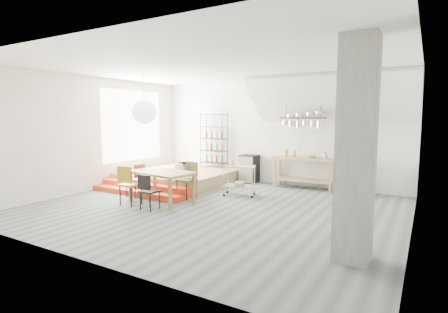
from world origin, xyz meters
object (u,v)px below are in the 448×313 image
Objects in this scene: rolling_cart at (239,176)px; stove at (354,176)px; mini_fridge at (249,169)px; dining_table at (161,175)px.

stove is at bearing 18.46° from rolling_cart.
rolling_cart is at bearing -71.47° from mini_fridge.
rolling_cart is (1.32, 1.56, -0.16)m from dining_table.
dining_table is 1.92× the size of rolling_cart.
rolling_cart is at bearing -145.14° from stove.
stove is 1.31× the size of rolling_cart.
stove reaches higher than rolling_cart.
dining_table is 2.05m from rolling_cart.
dining_table is at bearing -101.70° from mini_fridge.
dining_table is 3.48m from mini_fridge.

